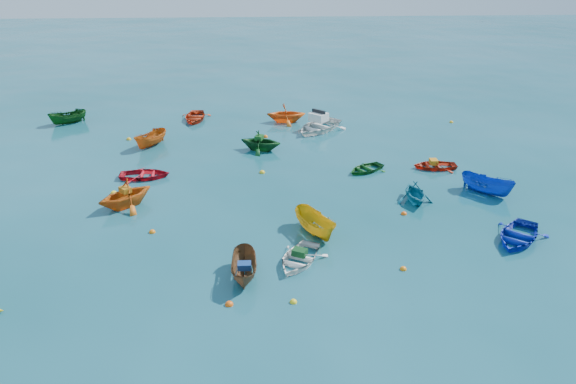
{
  "coord_description": "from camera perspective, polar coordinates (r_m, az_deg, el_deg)",
  "views": [
    {
      "loc": [
        -1.48,
        -23.25,
        13.48
      ],
      "look_at": [
        0.0,
        5.0,
        0.4
      ],
      "focal_mm": 35.0,
      "sensor_mm": 36.0,
      "label": 1
    }
  ],
  "objects": [
    {
      "name": "dinghy_red_nw",
      "position": [
        35.1,
        -14.32,
        1.42
      ],
      "size": [
        3.05,
        2.22,
        0.62
      ],
      "primitive_type": "imported",
      "rotation": [
        0.0,
        0.0,
        1.6
      ],
      "color": "red",
      "rests_on": "ground"
    },
    {
      "name": "dinghy_green_n",
      "position": [
        38.49,
        -2.78,
        4.28
      ],
      "size": [
        3.44,
        3.2,
        1.47
      ],
      "primitive_type": "imported",
      "rotation": [
        0.0,
        0.0,
        1.23
      ],
      "color": "#11481A",
      "rests_on": "ground"
    },
    {
      "name": "sampan_brown_mid",
      "position": [
        24.47,
        -4.4,
        -8.69
      ],
      "size": [
        1.11,
        2.95,
        1.14
      ],
      "primitive_type": "imported",
      "rotation": [
        0.0,
        0.0,
        -0.0
      ],
      "color": "brown",
      "rests_on": "ground"
    },
    {
      "name": "buoy_ye_e",
      "position": [
        46.06,
        16.25,
        6.8
      ],
      "size": [
        0.3,
        0.3,
        0.3
      ],
      "primitive_type": "sphere",
      "color": "gold",
      "rests_on": "ground"
    },
    {
      "name": "sampan_yellow_mid",
      "position": [
        27.77,
        2.79,
        -4.26
      ],
      "size": [
        2.44,
        3.37,
        1.23
      ],
      "primitive_type": "imported",
      "rotation": [
        0.0,
        0.0,
        0.45
      ],
      "color": "gold",
      "rests_on": "ground"
    },
    {
      "name": "buoy_or_c",
      "position": [
        28.65,
        -13.62,
        -4.02
      ],
      "size": [
        0.32,
        0.32,
        0.32
      ],
      "primitive_type": "sphere",
      "color": "orange",
      "rests_on": "ground"
    },
    {
      "name": "buoy_ye_d",
      "position": [
        42.02,
        -15.87,
        5.13
      ],
      "size": [
        0.35,
        0.35,
        0.35
      ],
      "primitive_type": "sphere",
      "color": "gold",
      "rests_on": "ground"
    },
    {
      "name": "tarp_green_b",
      "position": [
        38.22,
        -2.95,
        5.54
      ],
      "size": [
        0.65,
        0.75,
        0.3
      ],
      "primitive_type": "cube",
      "rotation": [
        0.0,
        0.0,
        1.23
      ],
      "color": "#134D18",
      "rests_on": "dinghy_green_n"
    },
    {
      "name": "tarp_blue_a",
      "position": [
        23.96,
        -4.46,
        -7.48
      ],
      "size": [
        0.57,
        0.43,
        0.28
      ],
      "primitive_type": "cube",
      "rotation": [
        0.0,
        0.0,
        -0.0
      ],
      "color": "navy",
      "rests_on": "sampan_brown_mid"
    },
    {
      "name": "dinghy_orange_far",
      "position": [
        44.39,
        -0.2,
        7.13
      ],
      "size": [
        2.98,
        2.57,
        1.57
      ],
      "primitive_type": "imported",
      "rotation": [
        0.0,
        0.0,
        1.57
      ],
      "color": "orange",
      "rests_on": "ground"
    },
    {
      "name": "dinghy_red_ne",
      "position": [
        36.62,
        14.65,
        2.38
      ],
      "size": [
        2.76,
        2.01,
        0.56
      ],
      "primitive_type": "imported",
      "rotation": [
        0.0,
        0.0,
        -1.6
      ],
      "color": "red",
      "rests_on": "ground"
    },
    {
      "name": "tarp_orange_b",
      "position": [
        36.44,
        14.57,
        3.0
      ],
      "size": [
        0.48,
        0.62,
        0.3
      ],
      "primitive_type": "cube",
      "rotation": [
        0.0,
        0.0,
        -1.6
      ],
      "color": "orange",
      "rests_on": "dinghy_red_ne"
    },
    {
      "name": "buoy_ye_a",
      "position": [
        22.95,
        0.55,
        -11.15
      ],
      "size": [
        0.3,
        0.3,
        0.3
      ],
      "primitive_type": "sphere",
      "color": "yellow",
      "rests_on": "ground"
    },
    {
      "name": "buoy_or_b",
      "position": [
        25.47,
        11.62,
        -7.72
      ],
      "size": [
        0.3,
        0.3,
        0.3
      ],
      "primitive_type": "sphere",
      "color": "orange",
      "rests_on": "ground"
    },
    {
      "name": "sampan_green_far",
      "position": [
        47.22,
        -21.36,
        6.5
      ],
      "size": [
        3.04,
        2.46,
        1.12
      ],
      "primitive_type": "imported",
      "rotation": [
        0.0,
        0.0,
        -1.01
      ],
      "color": "#104614",
      "rests_on": "ground"
    },
    {
      "name": "sampan_blue_far",
      "position": [
        33.9,
        19.44,
        -0.11
      ],
      "size": [
        3.05,
        2.98,
        1.2
      ],
      "primitive_type": "imported",
      "rotation": [
        0.0,
        0.0,
        0.81
      ],
      "color": "#0E39B0",
      "rests_on": "ground"
    },
    {
      "name": "tarp_orange_a",
      "position": [
        31.33,
        -16.21,
        0.22
      ],
      "size": [
        0.76,
        0.77,
        0.3
      ],
      "primitive_type": "cube",
      "rotation": [
        0.0,
        0.0,
        -0.84
      ],
      "color": "#B26512",
      "rests_on": "dinghy_orange_w"
    },
    {
      "name": "buoy_or_d",
      "position": [
        30.23,
        11.68,
        -2.22
      ],
      "size": [
        0.31,
        0.31,
        0.31
      ],
      "primitive_type": "sphere",
      "color": "#FB5A0D",
      "rests_on": "ground"
    },
    {
      "name": "buoy_or_e",
      "position": [
        40.98,
        -2.3,
        5.59
      ],
      "size": [
        0.34,
        0.34,
        0.34
      ],
      "primitive_type": "sphere",
      "color": "orange",
      "rests_on": "ground"
    },
    {
      "name": "buoy_or_a",
      "position": [
        22.94,
        -5.99,
        -11.34
      ],
      "size": [
        0.34,
        0.34,
        0.34
      ],
      "primitive_type": "sphere",
      "color": "#F2560D",
      "rests_on": "ground"
    },
    {
      "name": "sampan_orange_n",
      "position": [
        40.31,
        -13.68,
        4.55
      ],
      "size": [
        2.52,
        3.13,
        1.15
      ],
      "primitive_type": "imported",
      "rotation": [
        0.0,
        0.0,
        -0.55
      ],
      "color": "#BC5511",
      "rests_on": "ground"
    },
    {
      "name": "tarp_green_a",
      "position": [
        25.31,
        1.19,
        -6.14
      ],
      "size": [
        0.77,
        0.71,
        0.3
      ],
      "primitive_type": "cube",
      "rotation": [
        0.0,
        0.0,
        -0.48
      ],
      "color": "#0F3F1A",
      "rests_on": "dinghy_white_near"
    },
    {
      "name": "dinghy_green_e",
      "position": [
        35.32,
        7.88,
        2.13
      ],
      "size": [
        3.11,
        2.91,
        0.53
      ],
      "primitive_type": "imported",
      "rotation": [
        0.0,
        0.0,
        -0.99
      ],
      "color": "#13541B",
      "rests_on": "ground"
    },
    {
      "name": "dinghy_cyan_se",
      "position": [
        31.78,
        12.7,
        -0.93
      ],
      "size": [
        2.18,
        2.48,
        1.24
      ],
      "primitive_type": "imported",
      "rotation": [
        0.0,
        0.0,
        0.06
      ],
      "color": "#16708A",
      "rests_on": "ground"
    },
    {
      "name": "buoy_ye_c",
      "position": [
        34.75,
        -2.65,
        1.96
      ],
      "size": [
        0.36,
        0.36,
        0.36
      ],
      "primitive_type": "sphere",
      "color": "gold",
      "rests_on": "ground"
    },
    {
      "name": "ground",
      "position": [
        26.91,
        0.56,
        -5.24
      ],
      "size": [
        160.0,
        160.0,
        0.0
      ],
      "primitive_type": "plane",
      "color": "#0A444C",
      "rests_on": "ground"
    },
    {
      "name": "motorboat_white",
      "position": [
        42.48,
        3.09,
        6.28
      ],
      "size": [
        5.21,
        5.3,
        1.5
      ],
      "primitive_type": "imported",
      "rotation": [
        0.0,
        0.0,
        -0.73
      ],
      "color": "white",
      "rests_on": "ground"
    },
    {
      "name": "dinghy_orange_w",
      "position": [
        31.7,
        -16.08,
        -1.39
      ],
      "size": [
        4.1,
        4.07,
        1.63
      ],
      "primitive_type": "imported",
      "rotation": [
        0.0,
        0.0,
        -0.84
      ],
      "color": "#D66014",
      "rests_on": "ground"
    },
    {
      "name": "dinghy_blue_se",
      "position": [
        29.36,
        22.23,
        -4.54
      ],
      "size": [
        4.07,
        4.24,
        0.72
      ],
      "primitive_type": "imported",
      "rotation": [
        0.0,
        0.0,
        -0.67
      ],
      "color": "#0D25A7",
      "rests_on": "ground"
    },
    {
      "name": "buoy_ye_b",
      "position": [
        33.4,
        -17.27,
        -0.18
      ],
      "size": [
        0.38,
        0.38,
        0.38
      ],
      "primitive_type": "sphere",
      "color": "yellow",
      "rests_on": "ground"
    },
    {
      "name": "dinghy_red_far",
      "position": [
        45.48,
        -9.43,
        7.23
      ],
      "size": [
        2.46,
        3.37,
        0.68
      ],
      "primitive_type": "imported",
      "rotation": [
        0.0,
        0.0,
        -0.03
      ],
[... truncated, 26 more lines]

